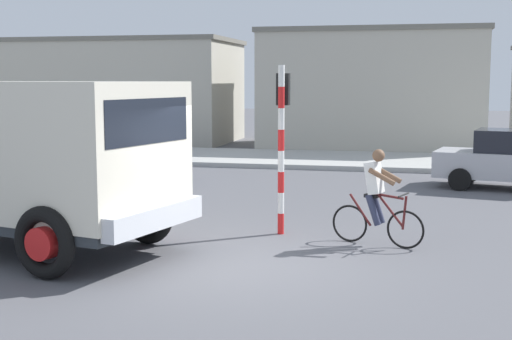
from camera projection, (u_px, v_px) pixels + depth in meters
name	position (u px, v px, depth m)	size (l,w,h in m)	color
ground_plane	(245.00, 265.00, 11.25)	(120.00, 120.00, 0.00)	#56565B
sidewalk_far	(341.00, 160.00, 25.26)	(80.00, 5.00, 0.16)	#ADADA8
truck_foreground	(25.00, 154.00, 12.05)	(5.85, 3.75, 2.90)	silver
cyclist	(377.00, 197.00, 12.47)	(1.65, 0.68, 1.72)	black
traffic_light_pole	(282.00, 126.00, 13.31)	(0.24, 0.43, 3.20)	red
car_white_mid	(63.00, 151.00, 21.01)	(4.24, 2.40, 1.60)	#234C9E
pedestrian_near_kerb	(182.00, 151.00, 20.68)	(0.34, 0.22, 1.62)	#2D334C
building_corner_left	(118.00, 90.00, 33.94)	(11.34, 5.91, 4.83)	#B2AD9E
building_mid_block	(373.00, 90.00, 30.36)	(9.16, 6.64, 5.01)	#B2AD9E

